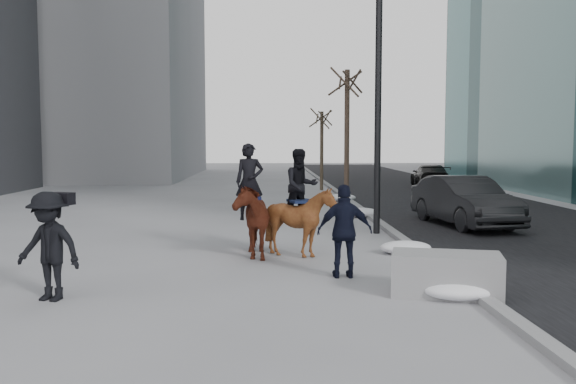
{
  "coord_description": "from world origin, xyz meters",
  "views": [
    {
      "loc": [
        -0.42,
        -11.4,
        2.55
      ],
      "look_at": [
        0.0,
        1.2,
        1.5
      ],
      "focal_mm": 38.0,
      "sensor_mm": 36.0,
      "label": 1
    }
  ],
  "objects_px": {
    "planter": "(446,274)",
    "mounted_right": "(301,214)",
    "mounted_left": "(249,214)",
    "car_near": "(464,201)"
  },
  "relations": [
    {
      "from": "planter",
      "to": "mounted_right",
      "type": "distance_m",
      "value": 4.17
    },
    {
      "from": "car_near",
      "to": "mounted_right",
      "type": "distance_m",
      "value": 7.06
    },
    {
      "from": "planter",
      "to": "mounted_left",
      "type": "relative_size",
      "value": 0.7
    },
    {
      "from": "planter",
      "to": "mounted_right",
      "type": "height_order",
      "value": "mounted_right"
    },
    {
      "from": "planter",
      "to": "mounted_left",
      "type": "xyz_separation_m",
      "value": [
        -3.36,
        3.64,
        0.58
      ]
    },
    {
      "from": "planter",
      "to": "mounted_left",
      "type": "height_order",
      "value": "mounted_left"
    },
    {
      "from": "mounted_left",
      "to": "car_near",
      "type": "bearing_deg",
      "value": 36.01
    },
    {
      "from": "car_near",
      "to": "mounted_right",
      "type": "relative_size",
      "value": 1.91
    },
    {
      "from": "car_near",
      "to": "mounted_left",
      "type": "bearing_deg",
      "value": -153.13
    },
    {
      "from": "planter",
      "to": "mounted_right",
      "type": "xyz_separation_m",
      "value": [
        -2.22,
        3.47,
        0.6
      ]
    }
  ]
}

